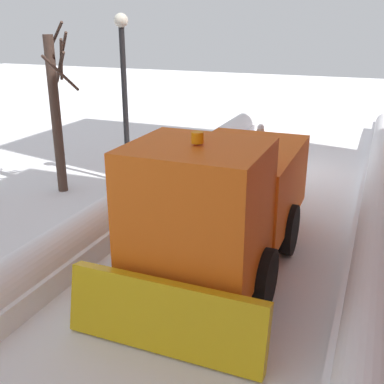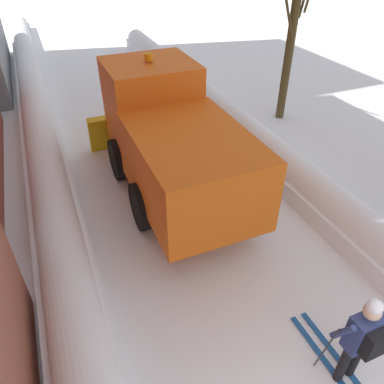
% 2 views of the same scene
% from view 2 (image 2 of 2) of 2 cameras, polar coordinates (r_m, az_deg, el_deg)
% --- Properties ---
extents(ground_plane, '(80.00, 80.00, 0.00)m').
position_cam_2_polar(ground_plane, '(12.23, -7.92, 8.23)').
color(ground_plane, white).
extents(snowbank_left, '(1.10, 36.00, 0.97)m').
position_cam_2_polar(snowbank_left, '(11.76, -22.12, 6.86)').
color(snowbank_left, white).
rests_on(snowbank_left, ground).
extents(snowbank_right, '(1.10, 36.00, 0.90)m').
position_cam_2_polar(snowbank_right, '(13.03, 4.79, 12.01)').
color(snowbank_right, white).
rests_on(snowbank_right, ground).
extents(plow_truck, '(3.20, 5.98, 3.12)m').
position_cam_2_polar(plow_truck, '(8.97, -3.40, 8.33)').
color(plow_truck, orange).
rests_on(plow_truck, ground).
extents(skier, '(0.62, 1.80, 1.81)m').
position_cam_2_polar(skier, '(5.97, 24.57, -19.89)').
color(skier, black).
rests_on(skier, ground).
extents(bare_tree_mid, '(0.87, 1.03, 4.46)m').
position_cam_2_polar(bare_tree_mid, '(13.23, 14.70, 19.62)').
color(bare_tree_mid, '#4A3B1E').
rests_on(bare_tree_mid, ground).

